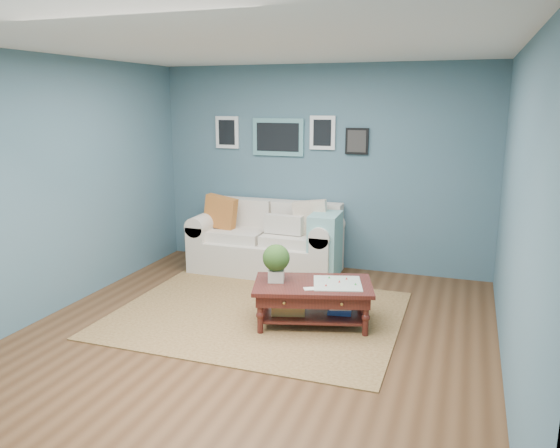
% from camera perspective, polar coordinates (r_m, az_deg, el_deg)
% --- Properties ---
extents(room_shell, '(5.00, 5.02, 2.70)m').
position_cam_1_polar(room_shell, '(5.04, -2.96, 2.82)').
color(room_shell, brown).
rests_on(room_shell, ground).
extents(area_rug, '(2.97, 2.38, 0.01)m').
position_cam_1_polar(area_rug, '(5.90, -2.40, -9.40)').
color(area_rug, brown).
rests_on(area_rug, ground).
extents(loveseat, '(1.98, 0.90, 1.02)m').
position_cam_1_polar(loveseat, '(7.22, -0.74, -1.81)').
color(loveseat, beige).
rests_on(loveseat, ground).
extents(coffee_table, '(1.32, 0.98, 0.82)m').
position_cam_1_polar(coffee_table, '(5.54, 2.80, -6.91)').
color(coffee_table, '#381611').
rests_on(coffee_table, ground).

